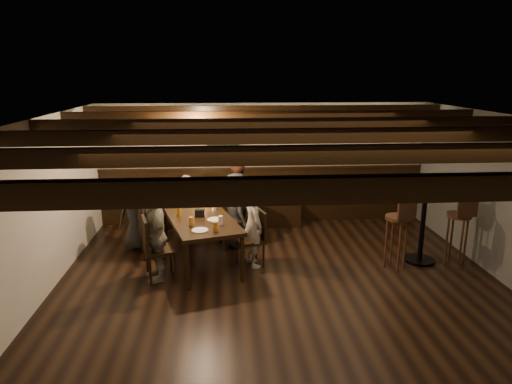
{
  "coord_description": "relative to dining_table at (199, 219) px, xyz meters",
  "views": [
    {
      "loc": [
        -0.8,
        -5.46,
        2.98
      ],
      "look_at": [
        -0.31,
        1.3,
        1.19
      ],
      "focal_mm": 32.0,
      "sensor_mm": 36.0,
      "label": 1
    }
  ],
  "objects": [
    {
      "name": "pint_g",
      "position": [
        0.27,
        -0.76,
        0.13
      ],
      "size": [
        0.07,
        0.07,
        0.14
      ],
      "primitive_type": "cylinder",
      "color": "#BF7219",
      "rests_on": "dining_table"
    },
    {
      "name": "person_left_far",
      "position": [
        -0.6,
        -0.64,
        -0.02
      ],
      "size": [
        0.54,
        0.87,
        1.38
      ],
      "primitive_type": "imported",
      "rotation": [
        0.0,
        0.0,
        -1.29
      ],
      "color": "gray",
      "rests_on": "floor"
    },
    {
      "name": "bar_stool_left",
      "position": [
        3.05,
        -0.49,
        -0.26
      ],
      "size": [
        0.41,
        0.43,
        1.2
      ],
      "rotation": [
        0.0,
        0.0,
        0.35
      ],
      "color": "#341C10",
      "rests_on": "floor"
    },
    {
      "name": "chair_right_near",
      "position": [
        0.57,
        0.63,
        -0.4
      ],
      "size": [
        0.56,
        0.56,
        0.99
      ],
      "rotation": [
        0.0,
        0.0,
        1.85
      ],
      "color": "black",
      "rests_on": "floor"
    },
    {
      "name": "person_bench_right",
      "position": [
        0.62,
        1.11,
        0.0
      ],
      "size": [
        0.81,
        0.71,
        1.42
      ],
      "primitive_type": "imported",
      "rotation": [
        0.0,
        0.0,
        3.42
      ],
      "color": "brown",
      "rests_on": "floor"
    },
    {
      "name": "room",
      "position": [
        0.92,
        0.72,
        0.37
      ],
      "size": [
        7.0,
        7.0,
        7.0
      ],
      "color": "black",
      "rests_on": "ground"
    },
    {
      "name": "pint_e",
      "position": [
        -0.09,
        -0.49,
        0.13
      ],
      "size": [
        0.07,
        0.07,
        0.14
      ],
      "primitive_type": "cylinder",
      "color": "#BF7219",
      "rests_on": "dining_table"
    },
    {
      "name": "pint_d",
      "position": [
        0.23,
        0.27,
        0.13
      ],
      "size": [
        0.07,
        0.07,
        0.14
      ],
      "primitive_type": "cylinder",
      "color": "silver",
      "rests_on": "dining_table"
    },
    {
      "name": "chair_right_far",
      "position": [
        0.81,
        -0.24,
        -0.43
      ],
      "size": [
        0.5,
        0.5,
        0.89
      ],
      "rotation": [
        0.0,
        0.0,
        1.85
      ],
      "color": "black",
      "rests_on": "floor"
    },
    {
      "name": "person_bench_centre",
      "position": [
        -0.29,
        1.01,
        -0.1
      ],
      "size": [
        0.51,
        0.4,
        1.22
      ],
      "primitive_type": "imported",
      "rotation": [
        0.0,
        0.0,
        3.42
      ],
      "color": "gray",
      "rests_on": "floor"
    },
    {
      "name": "pint_b",
      "position": [
        0.06,
        0.69,
        0.13
      ],
      "size": [
        0.07,
        0.07,
        0.14
      ],
      "primitive_type": "cylinder",
      "color": "#BF7219",
      "rests_on": "dining_table"
    },
    {
      "name": "pint_a",
      "position": [
        -0.46,
        0.6,
        0.13
      ],
      "size": [
        0.07,
        0.07,
        0.14
      ],
      "primitive_type": "cylinder",
      "color": "#BF7219",
      "rests_on": "dining_table"
    },
    {
      "name": "plate_far",
      "position": [
        0.26,
        -0.24,
        0.07
      ],
      "size": [
        0.24,
        0.24,
        0.01
      ],
      "primitive_type": "cylinder",
      "color": "white",
      "rests_on": "dining_table"
    },
    {
      "name": "pint_c",
      "position": [
        -0.32,
        0.01,
        0.13
      ],
      "size": [
        0.07,
        0.07,
        0.14
      ],
      "primitive_type": "cylinder",
      "color": "#BF7219",
      "rests_on": "dining_table"
    },
    {
      "name": "pint_f",
      "position": [
        0.34,
        -0.47,
        0.13
      ],
      "size": [
        0.07,
        0.07,
        0.14
      ],
      "primitive_type": "cylinder",
      "color": "silver",
      "rests_on": "dining_table"
    },
    {
      "name": "person_right_far",
      "position": [
        0.84,
        -0.23,
        -0.02
      ],
      "size": [
        0.45,
        0.57,
        1.37
      ],
      "primitive_type": "imported",
      "rotation": [
        0.0,
        0.0,
        1.85
      ],
      "color": "#AA9F90",
      "rests_on": "floor"
    },
    {
      "name": "candle",
      "position": [
        0.03,
        0.32,
        0.09
      ],
      "size": [
        0.05,
        0.05,
        0.05
      ],
      "primitive_type": "cylinder",
      "color": "beige",
      "rests_on": "dining_table"
    },
    {
      "name": "bar_stool_right",
      "position": [
        4.05,
        -0.44,
        -0.26
      ],
      "size": [
        0.38,
        0.4,
        1.2
      ],
      "rotation": [
        0.0,
        0.0,
        0.12
      ],
      "color": "#341C10",
      "rests_on": "floor"
    },
    {
      "name": "chair_left_far",
      "position": [
        -0.57,
        -0.63,
        -0.41
      ],
      "size": [
        0.54,
        0.54,
        0.96
      ],
      "rotation": [
        0.0,
        0.0,
        -1.29
      ],
      "color": "black",
      "rests_on": "floor"
    },
    {
      "name": "high_top_table",
      "position": [
        3.55,
        -0.28,
        0.07
      ],
      "size": [
        0.66,
        0.66,
        1.18
      ],
      "color": "black",
      "rests_on": "floor"
    },
    {
      "name": "chair_left_near",
      "position": [
        -0.81,
        0.24,
        -0.44
      ],
      "size": [
        0.49,
        0.49,
        0.86
      ],
      "rotation": [
        0.0,
        0.0,
        -1.29
      ],
      "color": "black",
      "rests_on": "floor"
    },
    {
      "name": "dining_table",
      "position": [
        0.0,
        0.0,
        0.0
      ],
      "size": [
        1.45,
        2.22,
        0.77
      ],
      "rotation": [
        0.0,
        0.0,
        0.28
      ],
      "color": "black",
      "rests_on": "floor"
    },
    {
      "name": "person_bench_left",
      "position": [
        -1.11,
        0.62,
        -0.12
      ],
      "size": [
        0.65,
        0.52,
        1.17
      ],
      "primitive_type": "imported",
      "rotation": [
        0.0,
        0.0,
        3.42
      ],
      "color": "#2B2C2E",
      "rests_on": "floor"
    },
    {
      "name": "condiment_caddy",
      "position": [
        0.01,
        -0.05,
        0.12
      ],
      "size": [
        0.15,
        0.1,
        0.12
      ],
      "primitive_type": "cube",
      "color": "black",
      "rests_on": "dining_table"
    },
    {
      "name": "person_right_near",
      "position": [
        0.6,
        0.64,
        -0.05
      ],
      "size": [
        0.58,
        0.73,
        1.31
      ],
      "primitive_type": "imported",
      "rotation": [
        0.0,
        0.0,
        1.85
      ],
      "color": "#2A2B2D",
      "rests_on": "floor"
    },
    {
      "name": "plate_near",
      "position": [
        0.05,
        -0.71,
        0.07
      ],
      "size": [
        0.24,
        0.24,
        0.01
      ],
      "primitive_type": "cylinder",
      "color": "white",
      "rests_on": "dining_table"
    },
    {
      "name": "person_left_near",
      "position": [
        -0.84,
        0.23,
        -0.09
      ],
      "size": [
        0.66,
        0.89,
        1.23
      ],
      "primitive_type": "imported",
      "rotation": [
        0.0,
        0.0,
        -1.29
      ],
      "color": "#AEA293",
      "rests_on": "floor"
    }
  ]
}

